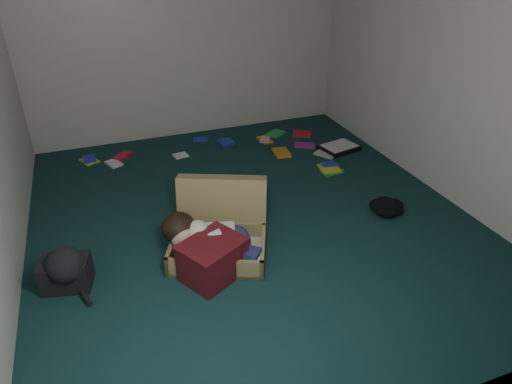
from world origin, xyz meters
TOP-DOWN VIEW (x-y plane):
  - floor at (0.00, 0.00)m, footprint 4.50×4.50m
  - wall_back at (0.00, 2.25)m, footprint 4.50×0.00m
  - wall_front at (0.00, -2.25)m, footprint 4.50×0.00m
  - wall_right at (2.00, 0.00)m, footprint 0.00×4.50m
  - suitcase at (-0.41, -0.36)m, footprint 1.01×1.00m
  - person at (-0.53, -0.52)m, footprint 0.75×0.64m
  - maroon_bin at (-0.57, -0.71)m, footprint 0.59×0.55m
  - backpack at (-1.65, -0.43)m, footprint 0.51×0.45m
  - clothing_pile at (1.37, -0.35)m, footprint 0.57×0.51m
  - paper_tray at (1.56, 1.05)m, footprint 0.51×0.42m
  - book_scatter at (0.38, 1.44)m, footprint 2.96×1.67m

SIDE VIEW (x-z plane):
  - floor at x=0.00m, z-range 0.00..0.00m
  - book_scatter at x=0.38m, z-range 0.00..0.02m
  - paper_tray at x=1.56m, z-range 0.00..0.06m
  - clothing_pile at x=1.37m, z-range 0.00..0.15m
  - backpack at x=-1.65m, z-range 0.00..0.27m
  - maroon_bin at x=-0.57m, z-range 0.00..0.33m
  - suitcase at x=-0.41m, z-range -0.11..0.46m
  - person at x=-0.53m, z-range 0.04..0.39m
  - wall_back at x=0.00m, z-range -0.95..3.55m
  - wall_front at x=0.00m, z-range -0.95..3.55m
  - wall_right at x=2.00m, z-range -0.95..3.55m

